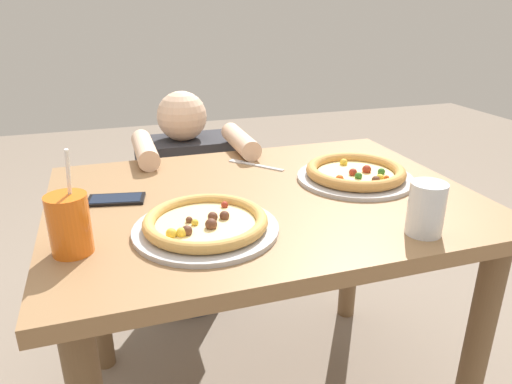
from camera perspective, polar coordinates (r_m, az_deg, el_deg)
name	(u,v)px	position (r m, az deg, el deg)	size (l,w,h in m)	color
dining_table	(264,233)	(1.36, 0.96, -4.95)	(1.15, 0.86, 0.75)	#936D47
pizza_near	(206,224)	(1.11, -6.09, -3.86)	(0.34, 0.34, 0.04)	#B7B7BC
pizza_far	(355,173)	(1.45, 11.90, 2.21)	(0.35, 0.35, 0.04)	#B7B7BC
drink_cup_colored	(69,224)	(1.07, -21.58, -3.61)	(0.09, 0.09, 0.23)	orange
water_cup_clear	(426,208)	(1.14, 19.84, -1.85)	(0.08, 0.08, 0.12)	silver
fork	(253,165)	(1.55, -0.33, 3.32)	(0.15, 0.17, 0.00)	silver
cell_phone	(116,199)	(1.33, -16.52, -0.85)	(0.16, 0.10, 0.01)	black
diner_seated	(188,213)	(2.00, -8.20, -2.58)	(0.41, 0.52, 0.93)	#333847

